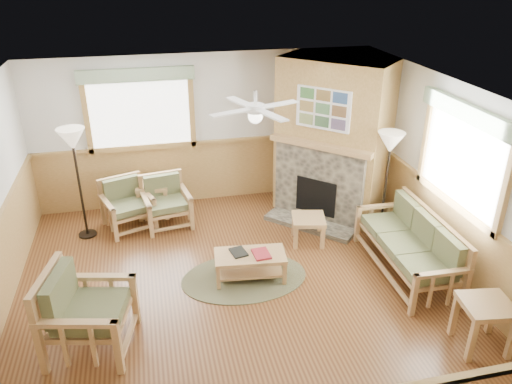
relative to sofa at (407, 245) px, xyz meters
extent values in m
cube|color=brown|center=(-2.44, 0.04, -0.45)|extent=(6.00, 6.00, 0.01)
cube|color=white|center=(-2.44, 0.04, 2.26)|extent=(6.00, 6.00, 0.01)
cube|color=silver|center=(-2.44, 3.04, 0.91)|extent=(6.00, 0.02, 2.70)
cube|color=silver|center=(0.56, 0.04, 0.91)|extent=(0.02, 6.00, 2.70)
cylinder|color=#4E4C31|center=(-2.30, 0.35, -0.44)|extent=(2.13, 2.13, 0.01)
cube|color=maroon|center=(-2.07, 0.28, -0.02)|extent=(0.24, 0.31, 0.03)
cube|color=black|center=(-2.37, 0.40, -0.02)|extent=(0.25, 0.30, 0.03)
camera|label=1|loc=(-3.46, -5.43, 3.74)|focal=35.00mm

